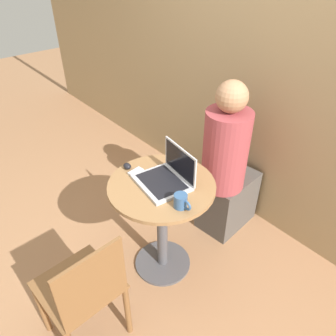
# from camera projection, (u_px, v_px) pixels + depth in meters

# --- Properties ---
(ground_plane) EXTENTS (12.00, 12.00, 0.00)m
(ground_plane) POSITION_uv_depth(u_px,v_px,m) (163.00, 263.00, 2.46)
(ground_plane) COLOR #9E704C
(back_wall) EXTENTS (7.00, 0.05, 2.60)m
(back_wall) POSITION_uv_depth(u_px,v_px,m) (273.00, 63.00, 2.23)
(back_wall) COLOR tan
(back_wall) RESTS_ON ground_plane
(round_table) EXTENTS (0.67, 0.67, 0.75)m
(round_table) POSITION_uv_depth(u_px,v_px,m) (162.00, 210.00, 2.15)
(round_table) COLOR #4C4C51
(round_table) RESTS_ON ground_plane
(laptop) EXTENTS (0.36, 0.31, 0.23)m
(laptop) POSITION_uv_depth(u_px,v_px,m) (167.00, 177.00, 2.01)
(laptop) COLOR #B7B7BC
(laptop) RESTS_ON round_table
(cell_phone) EXTENTS (0.06, 0.10, 0.02)m
(cell_phone) POSITION_uv_depth(u_px,v_px,m) (136.00, 172.00, 2.11)
(cell_phone) COLOR silver
(cell_phone) RESTS_ON round_table
(computer_mouse) EXTENTS (0.06, 0.05, 0.04)m
(computer_mouse) POSITION_uv_depth(u_px,v_px,m) (127.00, 166.00, 2.14)
(computer_mouse) COLOR black
(computer_mouse) RESTS_ON round_table
(coffee_cup) EXTENTS (0.12, 0.08, 0.08)m
(coffee_cup) POSITION_uv_depth(u_px,v_px,m) (181.00, 201.00, 1.83)
(coffee_cup) COLOR #335684
(coffee_cup) RESTS_ON round_table
(chair_empty) EXTENTS (0.42, 0.42, 0.85)m
(chair_empty) POSITION_uv_depth(u_px,v_px,m) (85.00, 293.00, 1.74)
(chair_empty) COLOR brown
(chair_empty) RESTS_ON ground_plane
(person_seated) EXTENTS (0.35, 0.52, 1.28)m
(person_seated) POSITION_uv_depth(u_px,v_px,m) (227.00, 173.00, 2.48)
(person_seated) COLOR #4C4742
(person_seated) RESTS_ON ground_plane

